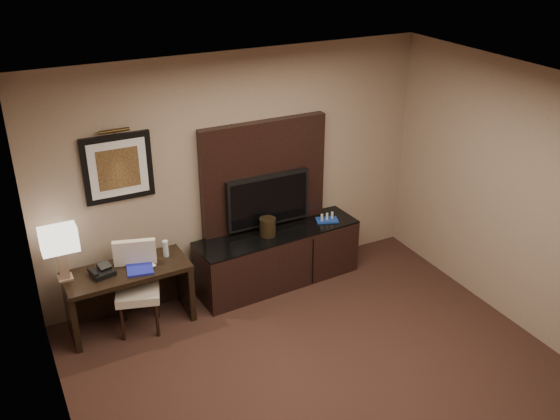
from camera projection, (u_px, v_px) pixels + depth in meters
floor at (353, 411)px, 5.50m from camera, size 4.50×5.00×0.01m
ceiling at (373, 114)px, 4.33m from camera, size 4.50×5.00×0.01m
wall_back at (237, 173)px, 6.92m from camera, size 4.50×0.01×2.70m
wall_left at (68, 364)px, 4.00m from camera, size 0.01×5.00×2.70m
desk at (130, 297)px, 6.51m from camera, size 1.28×0.58×0.68m
credenza at (278, 257)px, 7.27m from camera, size 1.97×0.66×0.67m
tv_wall_panel at (264, 176)px, 7.03m from camera, size 1.50×0.12×1.30m
tv at (268, 200)px, 7.06m from camera, size 1.00×0.08×0.60m
artwork at (118, 168)px, 6.25m from camera, size 0.70×0.04×0.70m
picture_light at (114, 131)px, 6.04m from camera, size 0.04×0.04×0.30m
desk_chair at (138, 292)px, 6.39m from camera, size 0.56×0.60×0.91m
table_lamp at (61, 253)px, 6.07m from camera, size 0.39×0.28×0.58m
desk_phone at (102, 270)px, 6.24m from camera, size 0.25×0.24×0.11m
blue_folder at (140, 267)px, 6.38m from camera, size 0.32×0.39×0.02m
book at (135, 258)px, 6.33m from camera, size 0.17×0.07×0.23m
water_bottle at (166, 249)px, 6.57m from camera, size 0.06×0.06×0.18m
ice_bucket at (268, 227)px, 7.00m from camera, size 0.21×0.21×0.21m
minibar_tray at (327, 217)px, 7.35m from camera, size 0.29×0.23×0.09m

